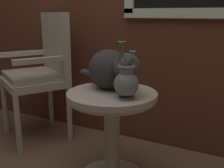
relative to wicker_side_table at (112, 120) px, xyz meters
name	(u,v)px	position (x,y,z in m)	size (l,w,h in m)	color
wicker_side_table	(112,120)	(0.00, 0.00, 0.00)	(0.54, 0.54, 0.58)	#B2A893
wicker_chair	(42,69)	(-0.84, 0.34, 0.19)	(0.66, 0.64, 1.05)	#B2A893
cat	(111,69)	(-0.03, 0.06, 0.31)	(0.52, 0.33, 0.26)	#33302D
pewter_vase_with_ivy	(126,82)	(0.13, -0.08, 0.27)	(0.14, 0.15, 0.32)	slate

